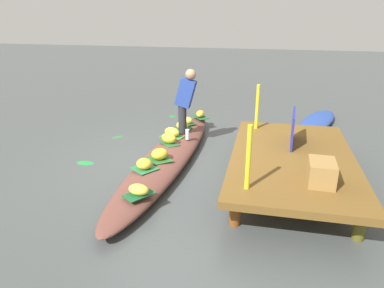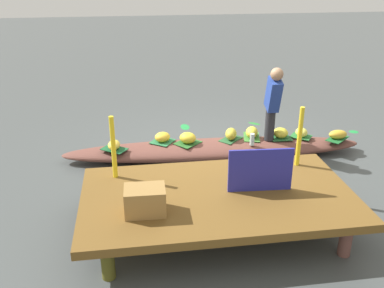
# 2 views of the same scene
# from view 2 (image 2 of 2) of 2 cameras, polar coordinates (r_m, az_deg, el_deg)

# --- Properties ---
(canal_water) EXTENTS (40.00, 40.00, 0.00)m
(canal_water) POSITION_cam_2_polar(r_m,az_deg,el_deg) (7.19, 2.93, -1.63)
(canal_water) COLOR #444949
(canal_water) RESTS_ON ground
(dock_platform) EXTENTS (3.20, 1.80, 0.48)m
(dock_platform) POSITION_cam_2_polar(r_m,az_deg,el_deg) (5.15, 3.44, -7.10)
(dock_platform) COLOR brown
(dock_platform) RESTS_ON ground
(vendor_boat) EXTENTS (4.97, 0.95, 0.26)m
(vendor_boat) POSITION_cam_2_polar(r_m,az_deg,el_deg) (7.14, 2.95, -0.68)
(vendor_boat) COLOR brown
(vendor_boat) RESTS_ON ground
(leaf_mat_0) EXTENTS (0.49, 0.49, 0.01)m
(leaf_mat_0) POSITION_cam_2_polar(r_m,az_deg,el_deg) (7.03, -0.56, 0.15)
(leaf_mat_0) COLOR #295F27
(leaf_mat_0) RESTS_ON vendor_boat
(banana_bunch_0) EXTENTS (0.36, 0.35, 0.18)m
(banana_bunch_0) POSITION_cam_2_polar(r_m,az_deg,el_deg) (6.99, -0.57, 0.82)
(banana_bunch_0) COLOR yellow
(banana_bunch_0) RESTS_ON vendor_boat
(leaf_mat_1) EXTENTS (0.46, 0.45, 0.01)m
(leaf_mat_1) POSITION_cam_2_polar(r_m,az_deg,el_deg) (7.20, 5.14, 0.64)
(leaf_mat_1) COLOR #275930
(leaf_mat_1) RESTS_ON vendor_boat
(banana_bunch_1) EXTENTS (0.26, 0.33, 0.19)m
(banana_bunch_1) POSITION_cam_2_polar(r_m,az_deg,el_deg) (7.17, 5.17, 1.34)
(banana_bunch_1) COLOR gold
(banana_bunch_1) RESTS_ON vendor_boat
(leaf_mat_2) EXTENTS (0.46, 0.46, 0.01)m
(leaf_mat_2) POSITION_cam_2_polar(r_m,az_deg,el_deg) (7.10, -3.91, 0.34)
(leaf_mat_2) COLOR #297342
(leaf_mat_2) RESTS_ON vendor_boat
(banana_bunch_2) EXTENTS (0.34, 0.33, 0.16)m
(banana_bunch_2) POSITION_cam_2_polar(r_m,az_deg,el_deg) (7.07, -3.92, 0.93)
(banana_bunch_2) COLOR yellow
(banana_bunch_2) RESTS_ON vendor_boat
(leaf_mat_3) EXTENTS (0.46, 0.42, 0.01)m
(leaf_mat_3) POSITION_cam_2_polar(r_m,az_deg,el_deg) (6.91, -10.23, -0.66)
(leaf_mat_3) COLOR #19562E
(leaf_mat_3) RESTS_ON vendor_boat
(banana_bunch_3) EXTENTS (0.23, 0.30, 0.14)m
(banana_bunch_3) POSITION_cam_2_polar(r_m,az_deg,el_deg) (6.88, -10.27, -0.13)
(banana_bunch_3) COLOR yellow
(banana_bunch_3) RESTS_ON vendor_boat
(leaf_mat_4) EXTENTS (0.35, 0.33, 0.01)m
(leaf_mat_4) POSITION_cam_2_polar(r_m,az_deg,el_deg) (7.39, 11.56, 0.86)
(leaf_mat_4) COLOR #225B30
(leaf_mat_4) RESTS_ON vendor_boat
(banana_bunch_4) EXTENTS (0.32, 0.32, 0.17)m
(banana_bunch_4) POSITION_cam_2_polar(r_m,az_deg,el_deg) (7.36, 11.61, 1.46)
(banana_bunch_4) COLOR yellow
(banana_bunch_4) RESTS_ON vendor_boat
(leaf_mat_5) EXTENTS (0.35, 0.49, 0.01)m
(leaf_mat_5) POSITION_cam_2_polar(r_m,az_deg,el_deg) (7.33, 7.86, 0.93)
(leaf_mat_5) COLOR #3C7A30
(leaf_mat_5) RESTS_ON vendor_boat
(banana_bunch_5) EXTENTS (0.30, 0.36, 0.18)m
(banana_bunch_5) POSITION_cam_2_polar(r_m,az_deg,el_deg) (7.30, 7.90, 1.56)
(banana_bunch_5) COLOR yellow
(banana_bunch_5) RESTS_ON vendor_boat
(leaf_mat_6) EXTENTS (0.42, 0.40, 0.01)m
(leaf_mat_6) POSITION_cam_2_polar(r_m,az_deg,el_deg) (7.51, 14.20, 0.98)
(leaf_mat_6) COLOR #297534
(leaf_mat_6) RESTS_ON vendor_boat
(banana_bunch_6) EXTENTS (0.23, 0.26, 0.15)m
(banana_bunch_6) POSITION_cam_2_polar(r_m,az_deg,el_deg) (7.49, 14.25, 1.51)
(banana_bunch_6) COLOR #EAE154
(banana_bunch_6) RESTS_ON vendor_boat
(leaf_mat_7) EXTENTS (0.48, 0.46, 0.01)m
(leaf_mat_7) POSITION_cam_2_polar(r_m,az_deg,el_deg) (7.60, 18.65, 0.70)
(leaf_mat_7) COLOR #1C602B
(leaf_mat_7) RESTS_ON vendor_boat
(banana_bunch_7) EXTENTS (0.31, 0.19, 0.15)m
(banana_bunch_7) POSITION_cam_2_polar(r_m,az_deg,el_deg) (7.57, 18.72, 1.21)
(banana_bunch_7) COLOR gold
(banana_bunch_7) RESTS_ON vendor_boat
(vendor_person) EXTENTS (0.20, 0.42, 1.25)m
(vendor_person) POSITION_cam_2_polar(r_m,az_deg,el_deg) (6.98, 10.64, 5.72)
(vendor_person) COLOR #28282D
(vendor_person) RESTS_ON vendor_boat
(water_bottle) EXTENTS (0.07, 0.07, 0.19)m
(water_bottle) POSITION_cam_2_polar(r_m,az_deg,el_deg) (6.99, 7.94, 0.61)
(water_bottle) COLOR silver
(water_bottle) RESTS_ON vendor_boat
(market_banner) EXTENTS (0.76, 0.08, 0.53)m
(market_banner) POSITION_cam_2_polar(r_m,az_deg,el_deg) (5.12, 9.03, -3.44)
(market_banner) COLOR #272998
(market_banner) RESTS_ON dock_platform
(railing_post_west) EXTENTS (0.06, 0.06, 0.81)m
(railing_post_west) POSITION_cam_2_polar(r_m,az_deg,el_deg) (5.80, 14.02, 0.94)
(railing_post_west) COLOR yellow
(railing_post_west) RESTS_ON dock_platform
(railing_post_east) EXTENTS (0.06, 0.06, 0.81)m
(railing_post_east) POSITION_cam_2_polar(r_m,az_deg,el_deg) (5.39, -10.34, -0.46)
(railing_post_east) COLOR yellow
(railing_post_east) RESTS_ON dock_platform
(produce_crate) EXTENTS (0.45, 0.33, 0.30)m
(produce_crate) POSITION_cam_2_polar(r_m,az_deg,el_deg) (4.71, -6.22, -7.41)
(produce_crate) COLOR olive
(produce_crate) RESTS_ON dock_platform
(drifting_plant_0) EXTENTS (0.26, 0.25, 0.01)m
(drifting_plant_0) POSITION_cam_2_polar(r_m,az_deg,el_deg) (8.71, 8.23, 2.71)
(drifting_plant_0) COLOR #2B8031
(drifting_plant_0) RESTS_ON ground
(drifting_plant_1) EXTENTS (0.18, 0.32, 0.01)m
(drifting_plant_1) POSITION_cam_2_polar(r_m,az_deg,el_deg) (8.45, -0.93, 2.29)
(drifting_plant_1) COLOR #258D40
(drifting_plant_1) RESTS_ON ground
(drifting_plant_2) EXTENTS (0.20, 0.19, 0.01)m
(drifting_plant_2) POSITION_cam_2_polar(r_m,az_deg,el_deg) (8.76, 20.59, 1.54)
(drifting_plant_2) COLOR #218A3E
(drifting_plant_2) RESTS_ON ground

